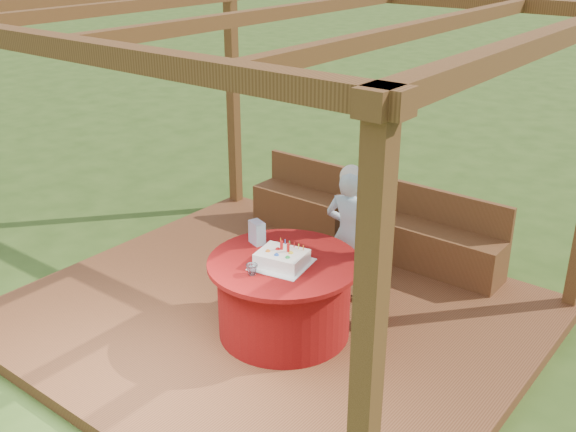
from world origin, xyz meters
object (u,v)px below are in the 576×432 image
object	(u,v)px
gift_bag	(257,233)
birthday_cake	(282,258)
bench	(370,226)
table	(284,296)
drinking_glass	(252,270)
chair	(354,238)
elderly_woman	(349,233)

from	to	relation	value
gift_bag	birthday_cake	bearing A→B (deg)	-3.76
bench	gift_bag	bearing A→B (deg)	-93.15
table	drinking_glass	xyz separation A→B (m)	(-0.05, -0.35, 0.39)
table	chair	world-z (taller)	chair
elderly_woman	birthday_cake	distance (m)	0.94
elderly_woman	gift_bag	xyz separation A→B (m)	(-0.49, -0.74, 0.13)
bench	table	size ratio (longest dim) A/B	2.31
chair	gift_bag	xyz separation A→B (m)	(-0.37, -1.02, 0.32)
birthday_cake	gift_bag	xyz separation A→B (m)	(-0.43, 0.19, 0.05)
birthday_cake	drinking_glass	bearing A→B (deg)	-106.23
bench	birthday_cake	bearing A→B (deg)	-80.49
bench	gift_bag	xyz separation A→B (m)	(-0.10, -1.79, 0.54)
gift_bag	bench	bearing A→B (deg)	106.74
table	birthday_cake	distance (m)	0.41
birthday_cake	elderly_woman	bearing A→B (deg)	86.41
table	chair	xyz separation A→B (m)	(-0.03, 1.14, 0.12)
bench	gift_bag	world-z (taller)	gift_bag
table	birthday_cake	world-z (taller)	birthday_cake
chair	elderly_woman	size ratio (longest dim) A/B	0.65
bench	chair	world-z (taller)	chair
table	chair	bearing A→B (deg)	91.58
gift_bag	table	bearing A→B (deg)	3.05
birthday_cake	drinking_glass	size ratio (longest dim) A/B	5.34
elderly_woman	drinking_glass	xyz separation A→B (m)	(-0.14, -1.22, 0.07)
bench	chair	size ratio (longest dim) A/B	3.45
table	elderly_woman	size ratio (longest dim) A/B	0.98
gift_bag	drinking_glass	size ratio (longest dim) A/B	2.16
chair	bench	bearing A→B (deg)	109.30
elderly_woman	birthday_cake	size ratio (longest dim) A/B	2.57
bench	chair	bearing A→B (deg)	-70.70
chair	drinking_glass	distance (m)	1.52
chair	drinking_glass	size ratio (longest dim) A/B	8.98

